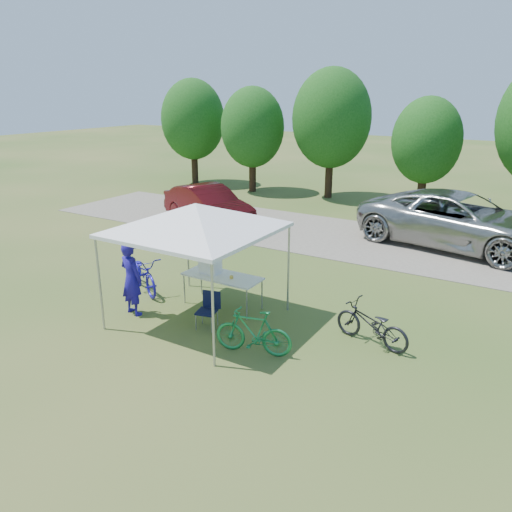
% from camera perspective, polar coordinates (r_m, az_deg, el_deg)
% --- Properties ---
extents(ground, '(100.00, 100.00, 0.00)m').
position_cam_1_polar(ground, '(11.69, -6.44, -7.17)').
color(ground, '#2D5119').
rests_on(ground, ground).
extents(gravel_strip, '(24.00, 5.00, 0.02)m').
position_cam_1_polar(gravel_strip, '(18.25, 8.99, 2.24)').
color(gravel_strip, gray).
rests_on(gravel_strip, ground).
extents(canopy, '(4.53, 4.53, 3.00)m').
position_cam_1_polar(canopy, '(10.82, -6.94, 5.60)').
color(canopy, '#A5A5AA').
rests_on(canopy, ground).
extents(treeline, '(24.89, 4.28, 6.30)m').
position_cam_1_polar(treeline, '(23.40, 14.64, 14.20)').
color(treeline, '#382314').
rests_on(treeline, ground).
extents(folding_table, '(1.93, 0.80, 0.79)m').
position_cam_1_polar(folding_table, '(12.04, -3.88, -2.43)').
color(folding_table, white).
rests_on(folding_table, ground).
extents(folding_chair, '(0.51, 0.53, 0.81)m').
position_cam_1_polar(folding_chair, '(11.14, -5.39, -5.77)').
color(folding_chair, black).
rests_on(folding_chair, ground).
extents(cooler, '(0.51, 0.35, 0.37)m').
position_cam_1_polar(cooler, '(12.16, -5.26, -1.10)').
color(cooler, white).
rests_on(cooler, folding_table).
extents(ice_cream_cup, '(0.09, 0.09, 0.07)m').
position_cam_1_polar(ice_cream_cup, '(11.82, -2.83, -2.43)').
color(ice_cream_cup, gold).
rests_on(ice_cream_cup, folding_table).
extents(cyclist, '(0.70, 0.52, 1.76)m').
position_cam_1_polar(cyclist, '(11.92, -14.05, -2.51)').
color(cyclist, '#1B1190').
rests_on(cyclist, ground).
extents(bike_blue, '(1.94, 1.45, 0.97)m').
position_cam_1_polar(bike_blue, '(13.37, -12.75, -1.91)').
color(bike_blue, '#1C13AC').
rests_on(bike_blue, ground).
extents(bike_green, '(1.64, 0.82, 0.95)m').
position_cam_1_polar(bike_green, '(10.00, -0.30, -8.66)').
color(bike_green, '#1C8041').
rests_on(bike_green, ground).
extents(bike_dark, '(1.78, 0.95, 0.89)m').
position_cam_1_polar(bike_dark, '(10.63, 13.06, -7.63)').
color(bike_dark, black).
rests_on(bike_dark, ground).
extents(minivan, '(6.96, 4.18, 1.81)m').
position_cam_1_polar(minivan, '(17.90, 22.20, 3.79)').
color(minivan, '#A3A4A0').
rests_on(minivan, gravel_strip).
extents(sedan, '(4.76, 3.10, 1.48)m').
position_cam_1_polar(sedan, '(19.69, -5.49, 5.83)').
color(sedan, '#4C0C0F').
rests_on(sedan, gravel_strip).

